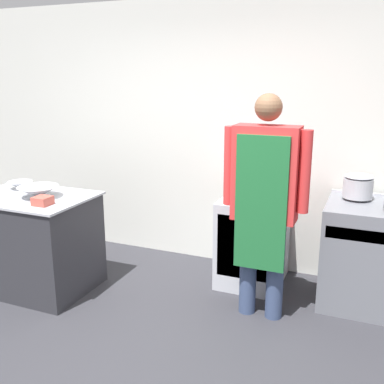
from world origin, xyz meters
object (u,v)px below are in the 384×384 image
at_px(person_cook, 265,194).
at_px(plastic_tub, 43,201).
at_px(mixing_bowl, 38,192).
at_px(stock_pot, 358,186).
at_px(stove, 374,256).
at_px(fridge_unit, 253,240).

relative_size(person_cook, plastic_tub, 13.25).
distance_m(mixing_bowl, stock_pot, 2.82).
height_order(stove, stock_pot, stock_pot).
bearing_deg(fridge_unit, mixing_bowl, -152.67).
xyz_separation_m(stove, person_cook, (-0.85, -0.55, 0.60)).
bearing_deg(fridge_unit, plastic_tub, -145.01).
xyz_separation_m(stove, fridge_unit, (-1.08, 0.04, -0.03)).
distance_m(stove, mixing_bowl, 3.00).
bearing_deg(person_cook, fridge_unit, 111.31).
relative_size(stove, mixing_bowl, 2.52).
height_order(fridge_unit, person_cook, person_cook).
height_order(person_cook, plastic_tub, person_cook).
xyz_separation_m(fridge_unit, plastic_tub, (-1.55, -1.08, 0.51)).
height_order(mixing_bowl, stock_pot, stock_pot).
relative_size(stove, stock_pot, 3.69).
relative_size(stove, person_cook, 0.50).
distance_m(fridge_unit, plastic_tub, 1.96).
distance_m(fridge_unit, person_cook, 0.90).
distance_m(stove, stock_pot, 0.62).
bearing_deg(mixing_bowl, fridge_unit, 27.33).
bearing_deg(person_cook, stock_pot, 45.60).
bearing_deg(stock_pot, mixing_bowl, -159.52).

